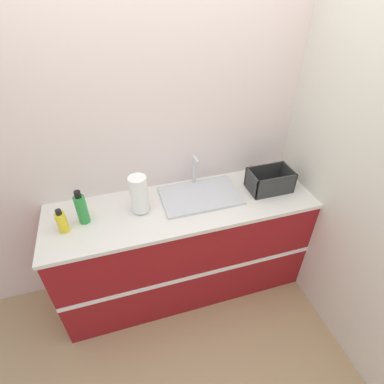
% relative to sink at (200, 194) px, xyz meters
% --- Properties ---
extents(ground_plane, '(12.00, 12.00, 0.00)m').
position_rel_sink_xyz_m(ground_plane, '(-0.15, -0.35, -0.92)').
color(ground_plane, tan).
extents(wall_back, '(4.33, 0.06, 2.60)m').
position_rel_sink_xyz_m(wall_back, '(-0.15, 0.26, 0.38)').
color(wall_back, silver).
rests_on(wall_back, ground_plane).
extents(wall_right, '(0.06, 2.57, 2.60)m').
position_rel_sink_xyz_m(wall_right, '(0.84, -0.06, 0.38)').
color(wall_right, beige).
rests_on(wall_right, ground_plane).
extents(counter_cabinet, '(1.95, 0.60, 0.90)m').
position_rel_sink_xyz_m(counter_cabinet, '(-0.15, -0.06, -0.47)').
color(counter_cabinet, maroon).
rests_on(counter_cabinet, ground_plane).
extents(sink, '(0.58, 0.37, 0.27)m').
position_rel_sink_xyz_m(sink, '(0.00, 0.00, 0.00)').
color(sink, silver).
rests_on(sink, counter_cabinet).
extents(paper_towel_roll, '(0.12, 0.12, 0.28)m').
position_rel_sink_xyz_m(paper_towel_roll, '(-0.45, -0.04, 0.12)').
color(paper_towel_roll, '#4C4C51').
rests_on(paper_towel_roll, counter_cabinet).
extents(dish_rack, '(0.32, 0.20, 0.16)m').
position_rel_sink_xyz_m(dish_rack, '(0.53, -0.07, 0.05)').
color(dish_rack, '#2D2D2D').
rests_on(dish_rack, counter_cabinet).
extents(bottle_yellow, '(0.07, 0.07, 0.17)m').
position_rel_sink_xyz_m(bottle_yellow, '(-0.95, -0.09, 0.06)').
color(bottle_yellow, yellow).
rests_on(bottle_yellow, counter_cabinet).
extents(bottle_green, '(0.07, 0.07, 0.25)m').
position_rel_sink_xyz_m(bottle_green, '(-0.83, -0.04, 0.09)').
color(bottle_green, '#2D8C3D').
rests_on(bottle_green, counter_cabinet).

